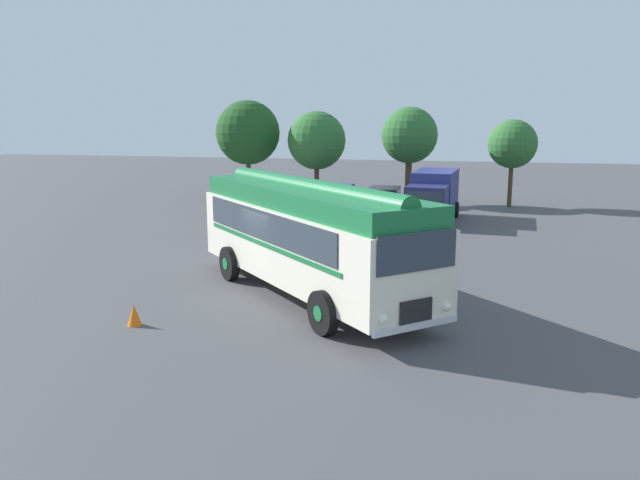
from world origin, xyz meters
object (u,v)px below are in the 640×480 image
(traffic_cone, at_px, (134,315))
(car_near_left, at_px, (278,199))
(vintage_bus, at_px, (308,233))
(car_mid_left, at_px, (335,200))
(box_van, at_px, (433,194))
(car_mid_right, at_px, (383,203))

(traffic_cone, bearing_deg, car_near_left, 96.23)
(vintage_bus, height_order, car_near_left, vintage_bus)
(vintage_bus, distance_m, car_near_left, 15.85)
(car_mid_left, height_order, box_van, box_van)
(vintage_bus, relative_size, car_near_left, 2.13)
(vintage_bus, relative_size, box_van, 1.52)
(car_mid_right, height_order, box_van, box_van)
(car_near_left, bearing_deg, car_mid_left, 5.45)
(car_mid_left, relative_size, traffic_cone, 7.94)
(car_mid_right, bearing_deg, vintage_bus, -90.61)
(car_mid_left, distance_m, box_van, 5.22)
(car_mid_left, bearing_deg, traffic_cone, -93.23)
(car_mid_left, height_order, traffic_cone, car_mid_left)
(car_mid_left, xyz_separation_m, car_mid_right, (2.70, -0.57, 0.00))
(vintage_bus, xyz_separation_m, box_van, (2.64, 14.90, -0.53))
(car_near_left, relative_size, box_van, 0.71)
(car_near_left, height_order, traffic_cone, car_near_left)
(vintage_bus, bearing_deg, box_van, 79.93)
(car_mid_right, height_order, traffic_cone, car_mid_right)
(vintage_bus, distance_m, traffic_cone, 5.36)
(car_mid_right, bearing_deg, traffic_cone, -101.69)
(box_van, bearing_deg, traffic_cone, -108.63)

